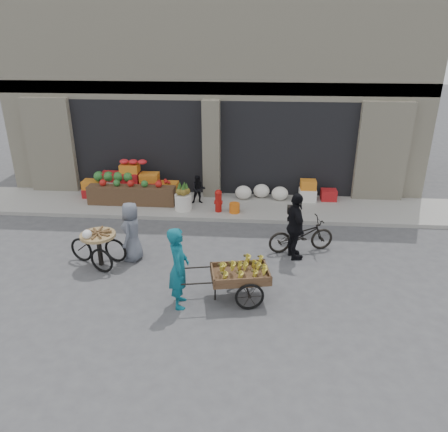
# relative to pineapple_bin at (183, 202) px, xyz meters

# --- Properties ---
(ground) EXTENTS (80.00, 80.00, 0.00)m
(ground) POSITION_rel_pineapple_bin_xyz_m (0.75, -3.60, -0.37)
(ground) COLOR #424244
(ground) RESTS_ON ground
(sidewalk) EXTENTS (18.00, 2.20, 0.12)m
(sidewalk) POSITION_rel_pineapple_bin_xyz_m (0.75, 0.50, -0.31)
(sidewalk) COLOR gray
(sidewalk) RESTS_ON ground
(building) EXTENTS (14.00, 6.45, 7.00)m
(building) POSITION_rel_pineapple_bin_xyz_m (0.75, 4.43, 3.00)
(building) COLOR beige
(building) RESTS_ON ground
(fruit_display) EXTENTS (3.10, 1.12, 1.24)m
(fruit_display) POSITION_rel_pineapple_bin_xyz_m (-1.73, 0.78, 0.30)
(fruit_display) COLOR #A9171A
(fruit_display) RESTS_ON sidewalk
(pineapple_bin) EXTENTS (0.52, 0.52, 0.50)m
(pineapple_bin) POSITION_rel_pineapple_bin_xyz_m (0.00, 0.00, 0.00)
(pineapple_bin) COLOR silver
(pineapple_bin) RESTS_ON sidewalk
(fire_hydrant) EXTENTS (0.22, 0.22, 0.71)m
(fire_hydrant) POSITION_rel_pineapple_bin_xyz_m (1.10, -0.05, 0.13)
(fire_hydrant) COLOR #A5140F
(fire_hydrant) RESTS_ON sidewalk
(orange_bucket) EXTENTS (0.32, 0.32, 0.30)m
(orange_bucket) POSITION_rel_pineapple_bin_xyz_m (1.60, -0.10, -0.10)
(orange_bucket) COLOR orange
(orange_bucket) RESTS_ON sidewalk
(right_bay_goods) EXTENTS (3.35, 0.60, 0.70)m
(right_bay_goods) POSITION_rel_pineapple_bin_xyz_m (3.36, 1.10, 0.04)
(right_bay_goods) COLOR silver
(right_bay_goods) RESTS_ON sidewalk
(seated_person) EXTENTS (0.51, 0.43, 0.93)m
(seated_person) POSITION_rel_pineapple_bin_xyz_m (0.40, 0.60, 0.21)
(seated_person) COLOR black
(seated_person) RESTS_ON sidewalk
(banana_cart) EXTENTS (2.17, 1.19, 0.86)m
(banana_cart) POSITION_rel_pineapple_bin_xyz_m (1.92, -4.56, 0.25)
(banana_cart) COLOR brown
(banana_cart) RESTS_ON ground
(vendor_woman) EXTENTS (0.51, 0.69, 1.76)m
(vendor_woman) POSITION_rel_pineapple_bin_xyz_m (0.73, -4.88, 0.51)
(vendor_woman) COLOR #0D5869
(vendor_woman) RESTS_ON ground
(tricycle_cart) EXTENTS (1.46, 1.05, 0.95)m
(tricycle_cart) POSITION_rel_pineapple_bin_xyz_m (-1.48, -3.38, 0.20)
(tricycle_cart) COLOR #9E7F51
(tricycle_cart) RESTS_ON ground
(vendor_grey) EXTENTS (0.53, 0.76, 1.50)m
(vendor_grey) POSITION_rel_pineapple_bin_xyz_m (-0.76, -3.01, 0.38)
(vendor_grey) COLOR slate
(vendor_grey) RESTS_ON ground
(bicycle) EXTENTS (1.81, 1.02, 0.90)m
(bicycle) POSITION_rel_pineapple_bin_xyz_m (3.43, -2.25, 0.08)
(bicycle) COLOR black
(bicycle) RESTS_ON ground
(cyclist) EXTENTS (0.67, 1.08, 1.72)m
(cyclist) POSITION_rel_pineapple_bin_xyz_m (3.23, -2.65, 0.49)
(cyclist) COLOR black
(cyclist) RESTS_ON ground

